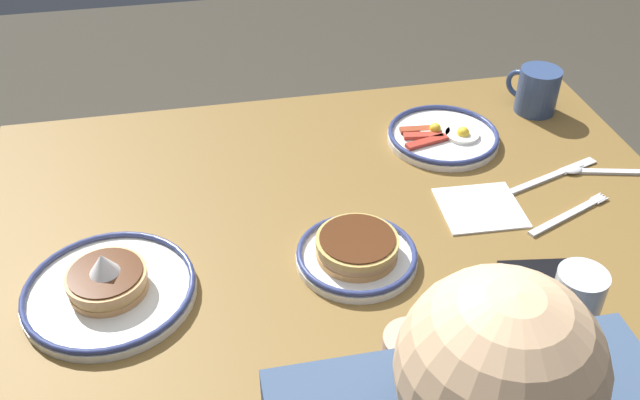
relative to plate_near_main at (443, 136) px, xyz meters
The scene contains 11 objects.
dining_table 0.35m from the plate_near_main, 34.73° to the left, with size 1.33×0.89×0.74m.
plate_near_main is the anchor object (origin of this frame).
plate_center_pancakes 0.76m from the plate_near_main, 26.32° to the left, with size 0.28×0.28×0.09m.
plate_far_companion 0.43m from the plate_near_main, 50.88° to the left, with size 0.21×0.21×0.05m.
coffee_mug 0.26m from the plate_near_main, 161.20° to the right, with size 0.10×0.12×0.10m.
drinking_glass 0.57m from the plate_near_main, 89.76° to the left, with size 0.07×0.07×0.13m.
cell_phone 0.44m from the plate_near_main, 93.42° to the left, with size 0.14×0.07×0.01m, color black.
paper_napkin 0.24m from the plate_near_main, 87.75° to the left, with size 0.15×0.14×0.00m, color white.
fork_near 0.33m from the plate_near_main, 116.33° to the left, with size 0.20×0.10×0.01m.
butter_knife 0.24m from the plate_near_main, 135.21° to the left, with size 0.22×0.09×0.01m.
tea_spoon 0.32m from the plate_near_main, 146.83° to the left, with size 0.20×0.06×0.01m.
Camera 1 is at (0.23, 1.01, 1.55)m, focal length 39.43 mm.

